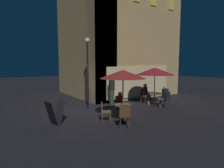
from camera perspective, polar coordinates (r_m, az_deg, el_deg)
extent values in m
plane|color=black|center=(10.11, -7.51, -8.22)|extent=(60.00, 60.00, 0.00)
cube|color=tan|center=(14.47, 7.31, 13.78)|extent=(7.83, 1.61, 8.87)
cube|color=tan|center=(14.86, -8.70, 13.55)|extent=(1.61, 6.62, 8.87)
cube|color=#DDDA4D|center=(16.36, 17.32, 22.05)|extent=(0.55, 0.06, 0.95)
cube|color=beige|center=(13.50, 8.24, 0.76)|extent=(5.48, 0.08, 2.10)
cylinder|color=black|center=(10.57, -7.26, 2.46)|extent=(0.10, 0.10, 3.66)
sphere|color=#FBD888|center=(10.63, -7.41, 12.83)|extent=(0.29, 0.29, 0.29)
cube|color=black|center=(8.29, -15.58, -8.01)|extent=(0.42, 0.60, 0.97)
cube|color=black|center=(8.12, -17.79, -8.38)|extent=(0.42, 0.60, 0.97)
cylinder|color=black|center=(11.68, 12.51, -6.28)|extent=(0.40, 0.40, 0.03)
cylinder|color=black|center=(11.61, 12.55, -4.56)|extent=(0.06, 0.06, 0.75)
cylinder|color=#4B4122|center=(11.55, 12.59, -2.67)|extent=(0.73, 0.73, 0.03)
cylinder|color=black|center=(8.40, 3.23, -11.05)|extent=(0.40, 0.40, 0.03)
cylinder|color=black|center=(8.31, 3.25, -8.77)|extent=(0.06, 0.06, 0.72)
cylinder|color=olive|center=(8.22, 3.26, -6.24)|extent=(0.73, 0.73, 0.03)
cylinder|color=black|center=(11.68, 12.51, -6.21)|extent=(0.36, 0.36, 0.06)
cylinder|color=#4F3429|center=(11.50, 12.63, -0.94)|extent=(0.05, 0.05, 2.22)
cone|color=maroon|center=(11.42, 12.74, 3.76)|extent=(2.26, 2.26, 0.43)
cylinder|color=black|center=(8.40, 3.23, -10.95)|extent=(0.36, 0.36, 0.06)
cylinder|color=#4B3924|center=(8.15, 3.28, -3.80)|extent=(0.05, 0.05, 2.18)
cone|color=maroon|center=(8.04, 3.32, 2.97)|extent=(1.96, 1.96, 0.36)
cylinder|color=brown|center=(12.12, 10.91, -4.73)|extent=(0.03, 0.03, 0.48)
cylinder|color=brown|center=(11.87, 9.87, -4.93)|extent=(0.03, 0.03, 0.48)
cylinder|color=brown|center=(12.33, 9.72, -4.52)|extent=(0.03, 0.03, 0.48)
cylinder|color=brown|center=(12.08, 8.67, -4.71)|extent=(0.03, 0.03, 0.48)
cube|color=brown|center=(12.05, 9.81, -3.52)|extent=(0.45, 0.45, 0.03)
cube|color=brown|center=(12.14, 9.16, -2.35)|extent=(0.42, 0.08, 0.42)
cylinder|color=black|center=(11.17, 14.37, -5.86)|extent=(0.03, 0.03, 0.43)
cylinder|color=black|center=(11.43, 15.35, -5.62)|extent=(0.03, 0.03, 0.43)
cylinder|color=black|center=(10.98, 15.75, -6.10)|extent=(0.03, 0.03, 0.43)
cylinder|color=black|center=(11.25, 16.71, -5.85)|extent=(0.03, 0.03, 0.43)
cube|color=black|center=(11.16, 15.58, -4.69)|extent=(0.44, 0.44, 0.04)
cube|color=black|center=(11.01, 16.40, -3.52)|extent=(0.41, 0.08, 0.47)
cylinder|color=#4E321B|center=(7.76, 2.36, -10.88)|extent=(0.03, 0.03, 0.45)
cylinder|color=#4E321B|center=(7.79, 4.87, -10.83)|extent=(0.03, 0.03, 0.45)
cylinder|color=#4E321B|center=(7.44, 2.54, -11.63)|extent=(0.03, 0.03, 0.45)
cylinder|color=#4E321B|center=(7.47, 5.16, -11.58)|extent=(0.03, 0.03, 0.45)
cube|color=#4E321B|center=(7.55, 3.74, -9.47)|extent=(0.58, 0.58, 0.04)
cube|color=#4E321B|center=(7.30, 3.89, -8.01)|extent=(0.38, 0.26, 0.46)
cylinder|color=brown|center=(8.87, 3.58, -8.65)|extent=(0.03, 0.03, 0.47)
cylinder|color=brown|center=(8.82, 1.55, -8.73)|extent=(0.03, 0.03, 0.47)
cylinder|color=brown|center=(9.17, 3.19, -8.15)|extent=(0.03, 0.03, 0.47)
cylinder|color=brown|center=(9.12, 1.23, -8.23)|extent=(0.03, 0.03, 0.47)
cube|color=brown|center=(8.94, 2.39, -6.88)|extent=(0.53, 0.53, 0.04)
cube|color=brown|center=(9.05, 2.20, -5.06)|extent=(0.37, 0.21, 0.47)
cylinder|color=brown|center=(8.45, -0.67, -9.53)|extent=(0.03, 0.03, 0.43)
cylinder|color=brown|center=(8.14, -0.53, -10.15)|extent=(0.03, 0.03, 0.43)
cylinder|color=brown|center=(8.44, -2.94, -9.56)|extent=(0.03, 0.03, 0.43)
cylinder|color=brown|center=(8.12, -2.89, -10.19)|extent=(0.03, 0.03, 0.43)
cube|color=brown|center=(8.22, -1.76, -8.30)|extent=(0.56, 0.56, 0.04)
cube|color=brown|center=(8.17, -3.08, -6.87)|extent=(0.24, 0.38, 0.39)
cube|color=gray|center=(11.96, 10.32, -3.63)|extent=(0.34, 0.39, 0.14)
cylinder|color=gray|center=(11.90, 10.88, -4.89)|extent=(0.14, 0.14, 0.49)
cylinder|color=#551B23|center=(12.01, 9.84, -2.24)|extent=(0.30, 0.30, 0.56)
sphere|color=tan|center=(11.96, 9.87, -0.44)|extent=(0.22, 0.22, 0.22)
cube|color=slate|center=(11.23, 15.00, -4.37)|extent=(0.41, 0.39, 0.14)
cylinder|color=slate|center=(11.37, 14.31, -5.49)|extent=(0.14, 0.14, 0.49)
cylinder|color=black|center=(11.10, 15.63, -2.96)|extent=(0.37, 0.37, 0.59)
sphere|color=tan|center=(11.05, 15.69, -0.98)|extent=(0.20, 0.20, 0.20)
cube|color=navy|center=(8.80, 2.56, -7.05)|extent=(0.43, 0.46, 0.14)
cylinder|color=navy|center=(8.71, 2.74, -8.85)|extent=(0.14, 0.14, 0.49)
cylinder|color=#49151A|center=(8.88, 2.40, -5.20)|extent=(0.31, 0.31, 0.52)
sphere|color=#986847|center=(8.82, 2.41, -2.99)|extent=(0.19, 0.19, 0.19)
cylinder|color=#263F2E|center=(11.45, -0.08, -4.08)|extent=(0.31, 0.31, 0.94)
cylinder|color=black|center=(11.34, -0.08, -0.28)|extent=(0.36, 0.36, 0.59)
sphere|color=brown|center=(11.30, -0.08, 1.68)|extent=(0.21, 0.21, 0.21)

